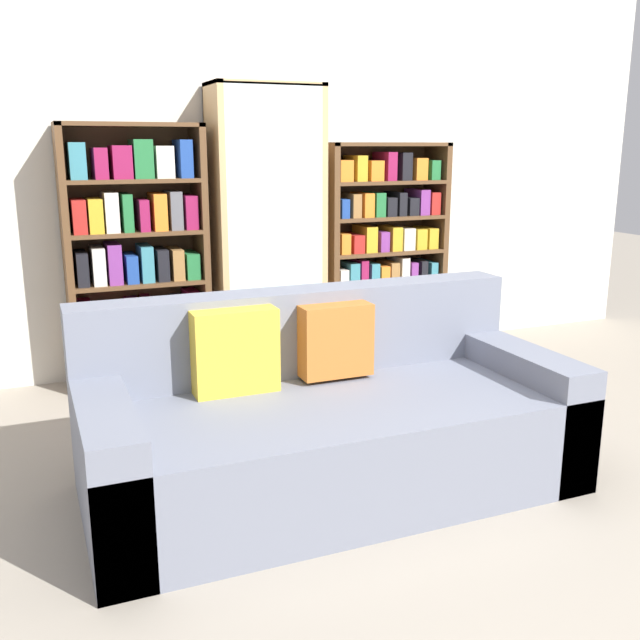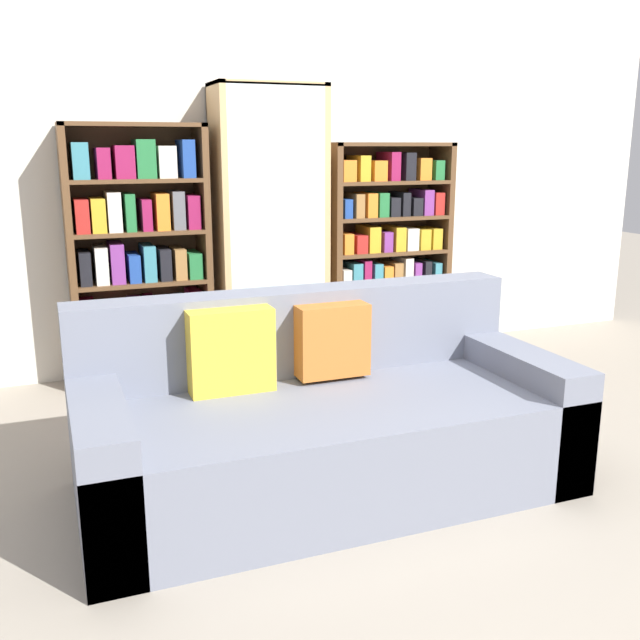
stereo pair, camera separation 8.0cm
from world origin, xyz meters
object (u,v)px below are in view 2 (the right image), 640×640
(bookshelf_right, at_px, (386,254))
(wine_bottle, at_px, (398,362))
(couch, at_px, (323,423))
(display_cabinet, at_px, (270,231))
(bookshelf_left, at_px, (140,261))

(bookshelf_right, relative_size, wine_bottle, 3.64)
(couch, relative_size, display_cabinet, 1.13)
(bookshelf_left, relative_size, display_cabinet, 0.87)
(bookshelf_right, bearing_deg, couch, -123.62)
(bookshelf_left, bearing_deg, display_cabinet, -1.15)
(display_cabinet, bearing_deg, wine_bottle, -50.61)
(bookshelf_left, relative_size, wine_bottle, 3.91)
(wine_bottle, bearing_deg, display_cabinet, 129.39)
(bookshelf_right, distance_m, wine_bottle, 0.94)
(bookshelf_left, height_order, display_cabinet, display_cabinet)
(couch, bearing_deg, bookshelf_right, 56.38)
(display_cabinet, bearing_deg, couch, -100.24)
(bookshelf_left, distance_m, bookshelf_right, 1.67)
(bookshelf_right, bearing_deg, display_cabinet, -178.86)
(bookshelf_right, xyz_separation_m, wine_bottle, (-0.26, -0.72, -0.55))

